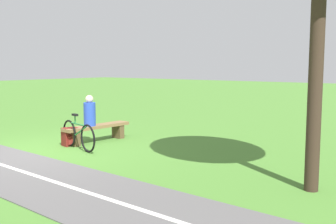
% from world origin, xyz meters
% --- Properties ---
extents(ground_plane, '(80.00, 80.00, 0.00)m').
position_xyz_m(ground_plane, '(0.00, 0.00, 0.00)').
color(ground_plane, '#477A2D').
extents(paved_path, '(3.73, 36.05, 0.02)m').
position_xyz_m(paved_path, '(1.31, 4.00, 0.01)').
color(paved_path, '#565454').
rests_on(paved_path, ground_plane).
extents(path_centre_line, '(1.66, 31.97, 0.00)m').
position_xyz_m(path_centre_line, '(1.31, 4.00, 0.02)').
color(path_centre_line, silver).
rests_on(path_centre_line, paved_path).
extents(bench, '(1.96, 0.49, 0.44)m').
position_xyz_m(bench, '(-1.77, 0.12, 0.31)').
color(bench, brown).
rests_on(bench, ground_plane).
extents(person_seated, '(0.32, 0.32, 0.79)m').
position_xyz_m(person_seated, '(-1.54, 0.11, 0.79)').
color(person_seated, '#2847B7').
rests_on(person_seated, bench).
extents(bicycle, '(0.41, 1.57, 0.84)m').
position_xyz_m(bicycle, '(-0.84, 0.48, 0.35)').
color(bicycle, black).
rests_on(bicycle, ground_plane).
extents(backpack, '(0.40, 0.35, 0.45)m').
position_xyz_m(backpack, '(-1.00, -0.02, 0.22)').
color(backpack, maroon).
rests_on(backpack, ground_plane).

